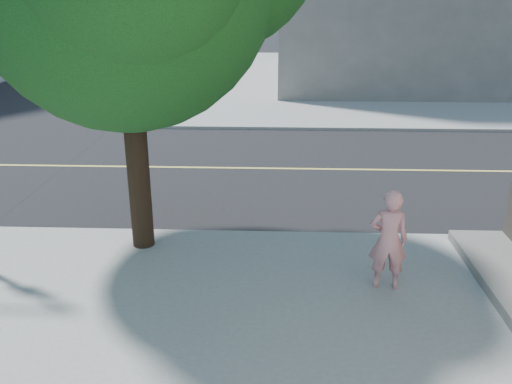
{
  "coord_description": "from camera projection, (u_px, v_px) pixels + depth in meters",
  "views": [
    {
      "loc": [
        5.03,
        -10.08,
        4.69
      ],
      "look_at": [
        4.65,
        -0.91,
        1.3
      ],
      "focal_mm": 38.26,
      "sensor_mm": 36.0,
      "label": 1
    }
  ],
  "objects": [
    {
      "name": "sidewalk_ne",
      "position": [
        428.0,
        78.0,
        30.88
      ],
      "size": [
        29.0,
        25.0,
        0.12
      ],
      "primitive_type": "cube",
      "color": "gray",
      "rests_on": "ground"
    },
    {
      "name": "ground",
      "position": [
        33.0,
        232.0,
        11.27
      ],
      "size": [
        140.0,
        140.0,
        0.0
      ],
      "primitive_type": "plane",
      "color": "black",
      "rests_on": "ground"
    },
    {
      "name": "road_ew",
      "position": [
        100.0,
        166.0,
        15.48
      ],
      "size": [
        140.0,
        9.0,
        0.01
      ],
      "primitive_type": "cube",
      "color": "black",
      "rests_on": "ground"
    },
    {
      "name": "man_on_phone",
      "position": [
        388.0,
        240.0,
        8.68
      ],
      "size": [
        0.64,
        0.45,
        1.69
      ],
      "primitive_type": "imported",
      "rotation": [
        0.0,
        0.0,
        3.07
      ],
      "color": "pink",
      "rests_on": "sidewalk_se"
    }
  ]
}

